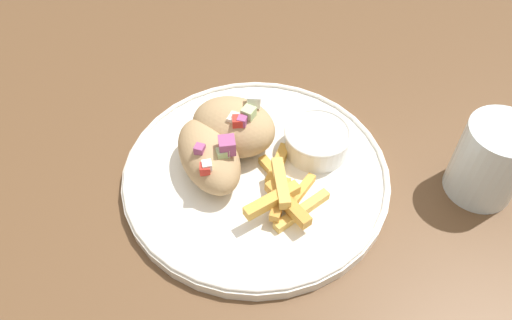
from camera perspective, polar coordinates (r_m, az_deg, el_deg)
The scene contains 7 objects.
table at distance 0.67m, azimuth 1.30°, elevation -2.86°, with size 1.50×1.50×0.74m.
plate at distance 0.60m, azimuth 0.00°, elevation -1.52°, with size 0.32×0.32×0.02m.
pita_sandwich_near at distance 0.57m, azimuth -5.38°, elevation 0.53°, with size 0.13×0.10×0.07m.
pita_sandwich_far at distance 0.60m, azimuth -2.54°, elevation 3.87°, with size 0.13×0.11×0.07m.
fries_pile at distance 0.56m, azimuth 3.22°, elevation -3.57°, with size 0.11×0.12×0.03m.
sauce_ramekin at distance 0.61m, azimuth 7.02°, elevation 2.37°, with size 0.08×0.08×0.03m.
water_glass at distance 0.62m, azimuth 25.10°, elevation -0.35°, with size 0.08×0.08×0.10m.
Camera 1 is at (0.28, -0.30, 1.21)m, focal length 35.00 mm.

